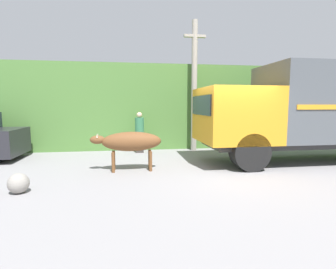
{
  "coord_description": "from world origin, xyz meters",
  "views": [
    {
      "loc": [
        -2.9,
        -7.33,
        1.91
      ],
      "look_at": [
        -1.71,
        0.46,
        1.02
      ],
      "focal_mm": 28.0,
      "sensor_mm": 36.0,
      "label": 1
    }
  ],
  "objects": [
    {
      "name": "building_backdrop",
      "position": [
        -6.16,
        5.27,
        1.75
      ],
      "size": [
        5.5,
        2.7,
        3.48
      ],
      "color": "#B2BCAD",
      "rests_on": "ground_plane"
    },
    {
      "name": "ground_plane",
      "position": [
        0.0,
        0.0,
        0.0
      ],
      "size": [
        60.0,
        60.0,
        0.0
      ],
      "primitive_type": "plane",
      "color": "gray"
    },
    {
      "name": "utility_pole",
      "position": [
        -0.16,
        3.4,
        2.78
      ],
      "size": [
        0.9,
        0.24,
        5.34
      ],
      "color": "#9E998E",
      "rests_on": "ground_plane"
    },
    {
      "name": "cargo_truck",
      "position": [
        3.29,
        0.65,
        1.78
      ],
      "size": [
        7.38,
        2.39,
        3.22
      ],
      "rotation": [
        0.0,
        0.0,
        0.02
      ],
      "color": "#2D2D2D",
      "rests_on": "ground_plane"
    },
    {
      "name": "brown_cow",
      "position": [
        -2.85,
        0.25,
        0.85
      ],
      "size": [
        2.03,
        0.56,
        1.14
      ],
      "rotation": [
        0.0,
        0.0,
        -0.04
      ],
      "color": "brown",
      "rests_on": "ground_plane"
    },
    {
      "name": "hillside_embankment",
      "position": [
        0.0,
        7.2,
        1.82
      ],
      "size": [
        32.0,
        6.86,
        3.65
      ],
      "color": "#4C7A38",
      "rests_on": "ground_plane"
    },
    {
      "name": "pedestrian_on_hill",
      "position": [
        -2.45,
        3.17,
        0.89
      ],
      "size": [
        0.36,
        0.36,
        1.63
      ],
      "rotation": [
        0.0,
        0.0,
        3.13
      ],
      "color": "#38332D",
      "rests_on": "ground_plane"
    },
    {
      "name": "roadside_rock",
      "position": [
        -5.28,
        -1.38,
        0.22
      ],
      "size": [
        0.44,
        0.44,
        0.44
      ],
      "color": "gray",
      "rests_on": "ground_plane"
    }
  ]
}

